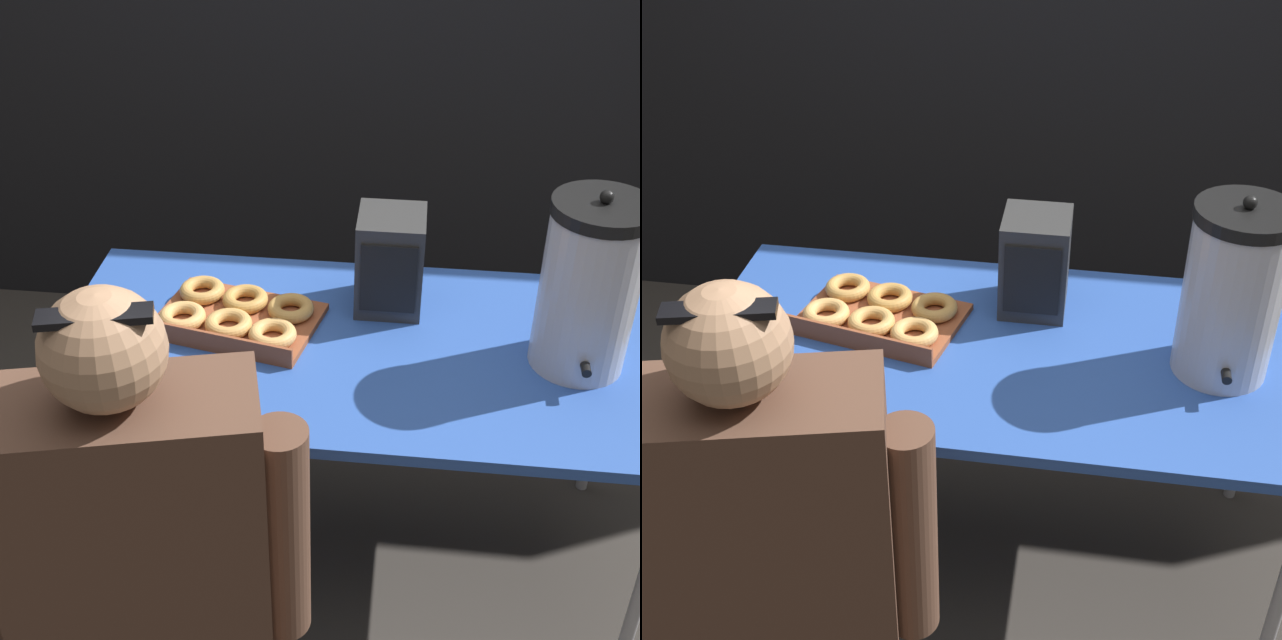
% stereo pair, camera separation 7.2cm
% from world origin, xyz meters
% --- Properties ---
extents(ground_plane, '(12.00, 12.00, 0.00)m').
position_xyz_m(ground_plane, '(0.00, 0.00, 0.00)').
color(ground_plane, '#3D3833').
extents(folding_table, '(1.42, 0.73, 0.70)m').
position_xyz_m(folding_table, '(0.00, 0.00, 0.66)').
color(folding_table, '#2D56B2').
rests_on(folding_table, ground).
extents(donut_box, '(0.42, 0.33, 0.05)m').
position_xyz_m(donut_box, '(-0.30, 0.05, 0.72)').
color(donut_box, brown).
rests_on(donut_box, folding_table).
extents(coffee_urn, '(0.22, 0.24, 0.43)m').
position_xyz_m(coffee_urn, '(0.49, -0.01, 0.90)').
color(coffee_urn, silver).
rests_on(coffee_urn, folding_table).
extents(cell_phone, '(0.13, 0.17, 0.01)m').
position_xyz_m(cell_phone, '(-0.53, -0.25, 0.71)').
color(cell_phone, '#2D334C').
rests_on(cell_phone, folding_table).
extents(space_heater, '(0.16, 0.17, 0.25)m').
position_xyz_m(space_heater, '(0.06, 0.18, 0.82)').
color(space_heater, '#333333').
rests_on(space_heater, folding_table).
extents(person_seated, '(0.59, 0.32, 1.24)m').
position_xyz_m(person_seated, '(-0.33, -0.68, 0.58)').
color(person_seated, '#33332D').
rests_on(person_seated, ground).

